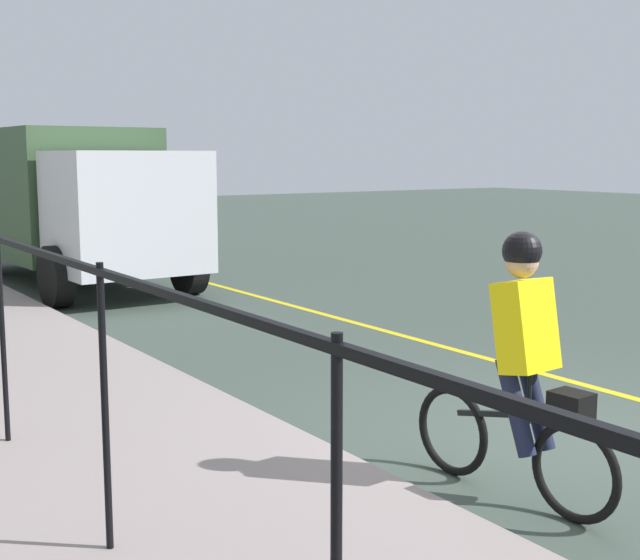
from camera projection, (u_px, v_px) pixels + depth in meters
The scene contains 5 objects.
ground_plane at pixel (557, 442), 6.95m from camera, with size 80.00×80.00×0.00m, color #3D4941.
sidewalk at pixel (170, 537), 5.06m from camera, with size 40.00×3.20×0.15m, color gray.
iron_fence at pixel (43, 305), 5.47m from camera, with size 19.71×0.04×1.60m.
cyclist_lead at pixel (522, 369), 5.66m from camera, with size 1.71×0.38×1.83m.
box_truck_background at pixel (69, 198), 15.52m from camera, with size 6.77×2.68×2.78m.
Camera 1 is at (-4.47, 5.34, 2.31)m, focal length 48.05 mm.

